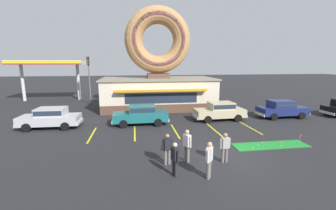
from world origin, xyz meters
name	(u,v)px	position (x,y,z in m)	size (l,w,h in m)	color
ground_plane	(228,157)	(0.00, 0.00, 0.00)	(160.00, 160.00, 0.00)	#232326
donut_shop_building	(158,75)	(-2.30, 13.94, 3.74)	(12.30, 6.75, 10.96)	brown
putting_mat	(270,145)	(3.28, 1.20, 0.01)	(4.68, 1.26, 0.03)	#1E842D
mini_donut_near_left	(243,143)	(1.73, 1.73, 0.05)	(0.13, 0.13, 0.04)	brown
mini_donut_near_right	(281,143)	(4.16, 1.43, 0.05)	(0.13, 0.13, 0.04)	#D17F47
mini_donut_mid_left	(281,146)	(3.80, 0.92, 0.05)	(0.13, 0.13, 0.04)	#D17F47
mini_donut_mid_centre	(252,148)	(1.87, 0.81, 0.05)	(0.13, 0.13, 0.04)	#D17F47
mini_donut_mid_right	(261,142)	(2.97, 1.68, 0.05)	(0.13, 0.13, 0.04)	#D8667F
golf_ball	(258,145)	(2.47, 1.20, 0.05)	(0.04, 0.04, 0.04)	white
putting_flag_pin	(301,136)	(5.41, 1.32, 0.44)	(0.13, 0.01, 0.55)	silver
car_navy	(282,108)	(8.51, 7.69, 0.87)	(4.57, 2.00, 1.60)	navy
car_silver	(50,117)	(-11.46, 7.26, 0.87)	(4.61, 2.08, 1.60)	#B2B5BA
car_teal	(141,114)	(-4.46, 7.28, 0.87)	(4.58, 2.02, 1.60)	#196066
car_champagne	(220,110)	(2.50, 7.67, 0.87)	(4.61, 2.08, 1.60)	#BCAD89
pedestrian_blue_sweater_man	(187,144)	(-2.37, -0.25, 0.95)	(0.40, 0.53, 1.71)	slate
pedestrian_hooded_kid	(209,158)	(-1.80, -2.05, 0.93)	(0.41, 0.52, 1.68)	slate
pedestrian_leather_jacket_man	(225,146)	(-0.47, -0.61, 0.85)	(0.59, 0.29, 1.55)	slate
pedestrian_clipboard_woman	(175,158)	(-3.25, -1.65, 0.87)	(0.36, 0.56, 1.58)	#232328
pedestrian_beanie_man	(167,148)	(-3.41, -0.43, 0.88)	(0.58, 0.34, 1.60)	slate
trash_bin	(211,107)	(2.90, 11.15, 0.50)	(0.57, 0.57, 0.97)	#51565B
traffic_light_pole	(89,74)	(-10.26, 17.20, 3.71)	(0.28, 0.47, 5.80)	#595B60
gas_station_canopy	(49,64)	(-15.98, 21.22, 4.86)	(9.00, 4.46, 5.30)	silver
parking_stripe_far_left	(92,135)	(-8.01, 5.00, 0.00)	(0.12, 3.60, 0.01)	yellow
parking_stripe_left	(135,133)	(-5.01, 5.00, 0.00)	(0.12, 3.60, 0.01)	yellow
parking_stripe_mid_left	(175,131)	(-2.01, 5.00, 0.00)	(0.12, 3.60, 0.01)	yellow
parking_stripe_centre	(214,129)	(0.99, 5.00, 0.00)	(0.12, 3.60, 0.01)	yellow
parking_stripe_mid_right	(250,128)	(3.99, 5.00, 0.00)	(0.12, 3.60, 0.01)	yellow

